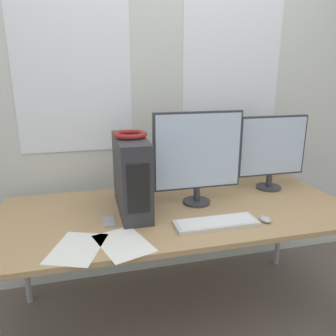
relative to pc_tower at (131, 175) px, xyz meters
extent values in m
cube|color=silver|center=(0.26, 0.52, 0.40)|extent=(8.00, 0.06, 2.70)
cube|color=white|center=(-0.29, 0.48, 0.72)|extent=(0.74, 0.01, 1.35)
cube|color=white|center=(0.81, 0.48, 0.72)|extent=(0.74, 0.01, 1.35)
cube|color=tan|center=(0.26, -0.06, -0.23)|extent=(2.06, 0.90, 0.03)
cylinder|color=#99999E|center=(-0.69, 0.31, -0.60)|extent=(0.04, 0.04, 0.71)
cylinder|color=#99999E|center=(1.21, 0.31, -0.60)|extent=(0.04, 0.04, 0.71)
cube|color=#2D2D33|center=(0.00, 0.00, 0.00)|extent=(0.16, 0.50, 0.43)
cube|color=black|center=(0.00, -0.25, 0.00)|extent=(0.11, 0.00, 0.26)
torus|color=maroon|center=(0.00, 0.00, 0.23)|extent=(0.19, 0.19, 0.03)
cylinder|color=#333338|center=(0.40, 0.00, -0.21)|extent=(0.17, 0.17, 0.02)
cylinder|color=#333338|center=(0.40, 0.00, -0.15)|extent=(0.04, 0.04, 0.10)
cube|color=#333338|center=(0.40, 0.00, 0.12)|extent=(0.54, 0.03, 0.46)
cube|color=silver|center=(0.40, -0.01, 0.12)|extent=(0.52, 0.00, 0.44)
cylinder|color=#333338|center=(0.97, 0.13, -0.21)|extent=(0.17, 0.17, 0.02)
cylinder|color=#333338|center=(0.97, 0.13, -0.15)|extent=(0.04, 0.04, 0.10)
cube|color=#333338|center=(0.97, 0.13, 0.09)|extent=(0.49, 0.03, 0.40)
cube|color=silver|center=(0.97, 0.11, 0.09)|extent=(0.46, 0.00, 0.38)
cube|color=silver|center=(0.40, -0.31, -0.21)|extent=(0.45, 0.15, 0.02)
cube|color=white|center=(0.40, -0.31, -0.19)|extent=(0.41, 0.12, 0.00)
ellipsoid|color=#B2B2B7|center=(0.67, -0.34, -0.20)|extent=(0.06, 0.08, 0.03)
cube|color=#99999E|center=(-0.15, -0.14, -0.21)|extent=(0.07, 0.13, 0.01)
cube|color=white|center=(-0.10, -0.38, -0.21)|extent=(0.29, 0.35, 0.00)
cube|color=white|center=(-0.31, -0.38, -0.21)|extent=(0.30, 0.35, 0.00)
camera|label=1|loc=(-0.24, -1.77, 0.56)|focal=35.00mm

